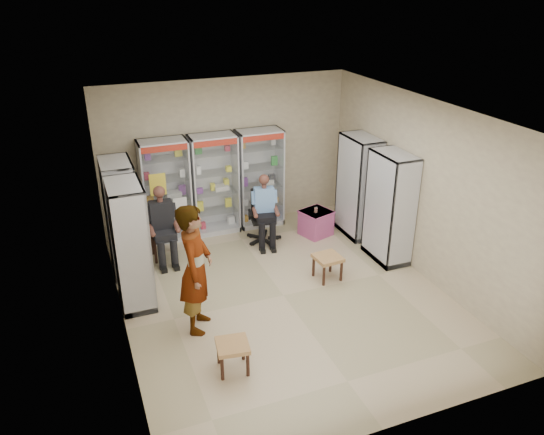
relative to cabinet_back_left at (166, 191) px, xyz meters
name	(u,v)px	position (x,y,z in m)	size (l,w,h in m)	color
floor	(283,295)	(1.30, -2.73, -1.00)	(6.00, 6.00, 0.00)	tan
room_shell	(285,182)	(1.30, -2.73, 0.97)	(5.02, 6.02, 3.01)	#C1B38F
cabinet_back_left	(166,191)	(0.00, 0.00, 0.00)	(0.90, 0.50, 2.00)	#BABCC2
cabinet_back_mid	(214,185)	(0.95, 0.00, 0.00)	(0.90, 0.50, 2.00)	silver
cabinet_back_right	(260,178)	(1.90, 0.00, 0.00)	(0.90, 0.50, 2.00)	#B2B5BA
cabinet_right_far	(358,187)	(3.53, -1.13, 0.00)	(0.50, 0.90, 2.00)	#B4B5BC
cabinet_right_near	(390,208)	(3.53, -2.23, 0.00)	(0.50, 0.90, 2.00)	#A9ACB1
cabinet_left_far	(122,217)	(-0.93, -0.93, 0.00)	(0.50, 0.90, 2.00)	#B8BBC0
cabinet_left_near	(131,245)	(-0.93, -2.03, 0.00)	(0.50, 0.90, 2.00)	#A3A6AA
wooden_chair	(163,234)	(-0.25, -0.73, -0.53)	(0.42, 0.42, 0.94)	#321E13
seated_customer	(162,225)	(-0.25, -0.78, -0.33)	(0.44, 0.60, 1.34)	black
office_chair	(263,216)	(1.69, -0.76, -0.49)	(0.56, 0.56, 1.02)	black
seated_shopkeeper	(264,211)	(1.69, -0.81, -0.35)	(0.43, 0.60, 1.30)	#699FD0
pink_trunk	(316,223)	(2.75, -0.90, -0.75)	(0.53, 0.51, 0.51)	#B24790
tea_glass	(316,210)	(2.73, -0.94, -0.44)	(0.07, 0.07, 0.10)	#5B1307
woven_stool_a	(327,267)	(2.20, -2.50, -0.79)	(0.43, 0.43, 0.43)	olive
woven_stool_b	(233,356)	(0.01, -4.12, -0.79)	(0.42, 0.42, 0.42)	#A17744
standing_man	(196,269)	(-0.17, -3.04, -0.02)	(0.71, 0.47, 1.95)	gray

